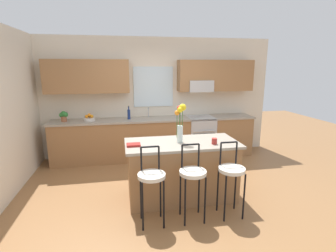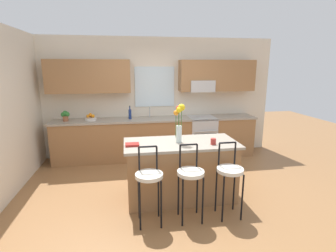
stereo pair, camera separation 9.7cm
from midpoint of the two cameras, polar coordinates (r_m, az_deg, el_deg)
The scene contains 16 objects.
ground_plane at distance 4.47m, azimuth 0.88°, elevation -14.24°, with size 14.00×14.00×0.00m, color olive.
wall_left at distance 4.65m, azimuth -32.68°, elevation 2.32°, with size 0.12×4.60×2.70m, color beige.
back_wall_assembly at distance 5.96m, azimuth -2.30°, elevation 7.85°, with size 5.60×0.50×2.70m.
counter_run at distance 5.87m, azimuth -2.07°, elevation -2.62°, with size 4.56×0.64×0.92m.
sink_faucet at distance 5.87m, azimuth -3.61°, elevation 3.31°, with size 0.02×0.13×0.23m.
oven_range at distance 6.07m, azimuth 7.86°, elevation -2.27°, with size 0.60×0.64×0.92m.
kitchen_island at distance 4.10m, azimuth 3.49°, elevation -9.73°, with size 1.73×0.82×0.92m.
bar_stool_near at distance 3.39m, azimuth -3.38°, elevation -11.64°, with size 0.36×0.36×1.04m.
bar_stool_middle at distance 3.48m, azimuth 5.83°, elevation -10.98°, with size 0.36×0.36×1.04m.
bar_stool_far at distance 3.66m, azimuth 14.32°, elevation -10.13°, with size 0.36×0.36×1.04m.
flower_vase at distance 3.85m, azimuth 3.23°, elevation 1.42°, with size 0.17×0.13×0.59m.
mug_ceramic at distance 3.88m, azimuth 10.75°, elevation -3.40°, with size 0.08×0.08×0.09m, color #A52D28.
cookbook at distance 3.79m, azimuth -7.23°, elevation -4.13°, with size 0.20×0.15×0.03m, color maroon.
fruit_bowl_oranges at distance 5.76m, azimuth -16.35°, elevation 1.71°, with size 0.24×0.24×0.16m.
bottle_olive_oil at distance 5.70m, azimuth -7.97°, elevation 2.68°, with size 0.06×0.06×0.29m.
potted_plant_small at distance 5.83m, azimuth -21.42°, elevation 2.24°, with size 0.18×0.12×0.22m.
Camera 2 is at (-0.67, -3.92, 2.05)m, focal length 27.42 mm.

